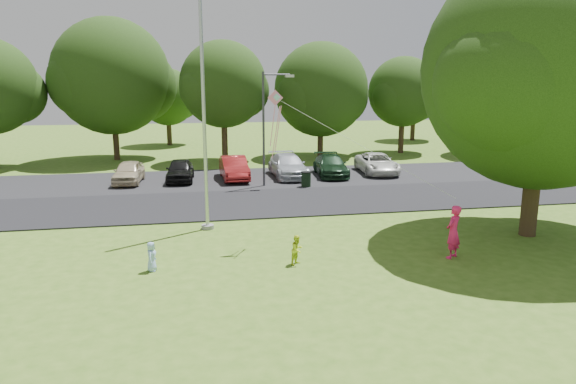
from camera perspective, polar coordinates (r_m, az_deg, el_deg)
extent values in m
plane|color=#41671B|center=(16.69, 3.94, -8.18)|extent=(120.00, 120.00, 0.00)
cube|color=black|center=(25.13, -1.23, -1.11)|extent=(60.00, 6.00, 0.06)
cube|color=black|center=(31.42, -3.19, 1.56)|extent=(42.00, 7.00, 0.06)
cylinder|color=#B7BABF|center=(20.15, -9.38, 9.74)|extent=(0.14, 0.14, 10.00)
cylinder|color=gray|center=(20.93, -8.91, -3.84)|extent=(0.50, 0.50, 0.16)
cylinder|color=#3F3F44|center=(28.53, -2.73, 6.86)|extent=(0.13, 0.13, 6.34)
cylinder|color=#3F3F44|center=(28.56, -1.30, 12.92)|extent=(1.48, 0.17, 0.09)
cube|color=silver|center=(28.73, 0.17, 12.77)|extent=(0.49, 0.26, 0.15)
cylinder|color=black|center=(28.62, 2.02, 1.33)|extent=(0.53, 0.53, 0.85)
cylinder|color=black|center=(28.54, 2.02, 2.21)|extent=(0.56, 0.56, 0.05)
cylinder|color=#332316|center=(21.56, 25.39, -0.28)|extent=(0.62, 0.62, 3.18)
sphere|color=#19320D|center=(21.15, 26.54, 12.06)|extent=(8.69, 8.69, 8.69)
sphere|color=#19320D|center=(23.03, 29.02, 10.10)|extent=(5.65, 5.65, 5.65)
sphere|color=#19320D|center=(19.25, 24.18, 11.09)|extent=(5.21, 5.21, 5.21)
sphere|color=#19320D|center=(19.01, 22.60, 11.20)|extent=(4.52, 4.52, 4.52)
sphere|color=#19320D|center=(40.22, -28.14, 9.67)|extent=(4.18, 4.18, 4.18)
cylinder|color=#332316|center=(40.96, -18.58, 5.64)|extent=(0.44, 0.44, 3.19)
sphere|color=#19320D|center=(40.75, -19.03, 12.03)|extent=(8.50, 8.50, 8.50)
sphere|color=#19320D|center=(41.38, -16.13, 11.32)|extent=(5.53, 5.53, 5.53)
sphere|color=#19320D|center=(39.97, -21.65, 11.24)|extent=(5.10, 5.10, 5.10)
cylinder|color=#332316|center=(38.33, -7.06, 5.95)|extent=(0.44, 0.44, 3.43)
sphere|color=#19320D|center=(38.11, -7.21, 11.80)|extent=(6.27, 6.27, 6.27)
sphere|color=#19320D|center=(38.86, -5.14, 11.15)|extent=(4.07, 4.07, 4.07)
sphere|color=#19320D|center=(37.27, -9.08, 11.25)|extent=(3.76, 3.76, 3.76)
cylinder|color=#332316|center=(40.80, 3.61, 5.84)|extent=(0.44, 0.44, 2.66)
sphere|color=#19320D|center=(40.56, 3.68, 11.29)|extent=(7.27, 7.27, 7.27)
sphere|color=#19320D|center=(41.71, 5.64, 10.53)|extent=(4.72, 4.72, 4.72)
sphere|color=#19320D|center=(39.35, 1.92, 10.75)|extent=(4.36, 4.36, 4.36)
cylinder|color=#332316|center=(43.74, 12.47, 6.24)|extent=(0.44, 0.44, 3.02)
sphere|color=#19320D|center=(43.54, 12.68, 10.82)|extent=(5.67, 5.67, 5.67)
sphere|color=#19320D|center=(44.58, 13.90, 10.24)|extent=(3.68, 3.68, 3.68)
sphere|color=#19320D|center=(42.46, 11.62, 10.46)|extent=(3.40, 3.40, 3.40)
cylinder|color=#332316|center=(45.68, 24.07, 5.97)|extent=(0.44, 0.44, 3.42)
sphere|color=#19320D|center=(45.50, 24.60, 11.96)|extent=(8.77, 8.77, 8.77)
sphere|color=#19320D|center=(47.36, 25.90, 11.01)|extent=(5.70, 5.70, 5.70)
sphere|color=#19320D|center=(43.60, 23.46, 11.52)|extent=(5.26, 5.26, 5.26)
cylinder|color=#332316|center=(65.56, 29.39, 6.67)|extent=(0.44, 0.44, 2.60)
sphere|color=#19320D|center=(64.27, 29.31, 9.17)|extent=(3.12, 3.12, 3.12)
cylinder|color=#332316|center=(49.37, -13.07, 6.62)|extent=(0.44, 0.44, 2.60)
sphere|color=#19320D|center=(49.19, -13.24, 10.23)|extent=(5.20, 5.20, 5.20)
sphere|color=#19320D|center=(49.69, -11.83, 9.86)|extent=(3.38, 3.38, 3.38)
sphere|color=#19320D|center=(48.60, -14.50, 9.84)|extent=(3.12, 3.12, 3.12)
cylinder|color=#332316|center=(53.57, 13.69, 7.00)|extent=(0.44, 0.44, 2.60)
sphere|color=#19320D|center=(53.40, 13.86, 10.33)|extent=(5.20, 5.20, 5.20)
sphere|color=#19320D|center=(54.37, 14.75, 9.90)|extent=(3.38, 3.38, 3.38)
sphere|color=#19320D|center=(52.39, 13.09, 10.05)|extent=(3.12, 3.12, 3.12)
imported|color=#C6B793|center=(31.02, -17.29, 2.13)|extent=(1.72, 3.79, 1.26)
imported|color=black|center=(30.86, -11.90, 2.40)|extent=(1.69, 3.85, 1.29)
imported|color=maroon|center=(30.88, -6.01, 2.68)|extent=(1.59, 4.21, 1.37)
imported|color=#B2B7BF|center=(31.54, -0.01, 2.94)|extent=(2.03, 4.75, 1.37)
imported|color=black|center=(32.03, 4.77, 2.95)|extent=(2.19, 4.53, 1.27)
imported|color=silver|center=(33.32, 9.85, 3.16)|extent=(2.44, 4.69, 1.26)
imported|color=#FF216A|center=(17.97, 17.89, -4.24)|extent=(0.79, 0.74, 1.80)
imported|color=#D2E924|center=(16.65, 1.04, -6.43)|extent=(0.60, 0.59, 0.97)
imported|color=#A0C5F6|center=(16.62, -14.92, -6.94)|extent=(0.39, 0.51, 0.94)
cube|color=pink|center=(18.03, -1.42, 10.43)|extent=(0.54, 0.07, 0.54)
cube|color=#8CC6E5|center=(18.01, -1.25, 10.49)|extent=(0.26, 0.04, 0.26)
cylinder|color=white|center=(17.52, 8.34, 5.00)|extent=(5.55, 2.71, 3.21)
cylinder|color=pink|center=(18.07, -1.72, 7.33)|extent=(0.18, 0.23, 1.43)
cylinder|color=pink|center=(18.16, -1.11, 7.00)|extent=(0.20, 0.38, 1.64)
cylinder|color=pink|center=(18.03, -1.36, 6.60)|extent=(0.22, 0.55, 1.83)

